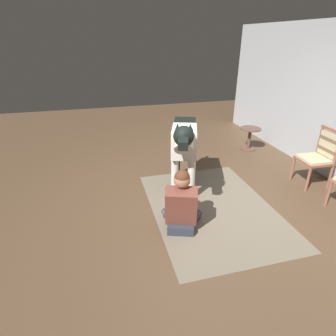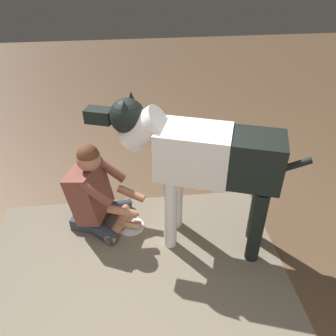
% 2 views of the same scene
% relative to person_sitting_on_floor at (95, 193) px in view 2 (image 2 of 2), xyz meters
% --- Properties ---
extents(ground_plane, '(13.64, 13.64, 0.00)m').
position_rel_person_sitting_on_floor_xyz_m(ground_plane, '(-0.44, 0.38, -0.35)').
color(ground_plane, brown).
extents(area_rug, '(2.47, 1.76, 0.01)m').
position_rel_person_sitting_on_floor_xyz_m(area_rug, '(-0.32, 0.58, -0.35)').
color(area_rug, '#726655').
rests_on(area_rug, ground).
extents(person_sitting_on_floor, '(0.72, 0.60, 0.85)m').
position_rel_person_sitting_on_floor_xyz_m(person_sitting_on_floor, '(0.00, 0.00, 0.00)').
color(person_sitting_on_floor, '#2E3440').
rests_on(person_sitting_on_floor, ground).
extents(large_dog, '(1.64, 0.71, 1.32)m').
position_rel_person_sitting_on_floor_xyz_m(large_dog, '(-0.88, 0.31, 0.51)').
color(large_dog, silver).
rests_on(large_dog, ground).
extents(hot_dog_on_plate, '(0.26, 0.26, 0.06)m').
position_rel_person_sitting_on_floor_xyz_m(hot_dog_on_plate, '(-0.30, 0.10, -0.32)').
color(hot_dog_on_plate, silver).
rests_on(hot_dog_on_plate, ground).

